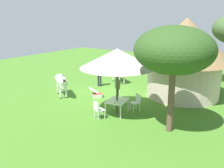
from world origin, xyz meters
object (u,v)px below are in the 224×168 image
(patio_chair_near_lawn, at_px, (136,101))
(patio_chair_near_hut, at_px, (98,109))
(thatched_hut, at_px, (185,54))
(standing_watcher, at_px, (99,72))
(shade_umbrella, at_px, (117,58))
(zebra_nearest_camera, at_px, (62,81))
(striped_lounge_chair, at_px, (96,93))
(zebra_by_umbrella, at_px, (118,69))
(acacia_tree_right_background, at_px, (174,50))
(guest_beside_umbrella, at_px, (117,86))
(patio_dining_table, at_px, (117,102))

(patio_chair_near_lawn, bearing_deg, patio_chair_near_hut, 94.99)
(patio_chair_near_lawn, relative_size, patio_chair_near_hut, 1.00)
(thatched_hut, bearing_deg, standing_watcher, -78.96)
(shade_umbrella, relative_size, zebra_nearest_camera, 2.07)
(shade_umbrella, bearing_deg, striped_lounge_chair, -121.25)
(standing_watcher, height_order, zebra_by_umbrella, standing_watcher)
(patio_chair_near_lawn, distance_m, zebra_by_umbrella, 5.98)
(patio_chair_near_hut, relative_size, standing_watcher, 0.52)
(patio_chair_near_lawn, height_order, acacia_tree_right_background, acacia_tree_right_background)
(patio_chair_near_hut, distance_m, guest_beside_umbrella, 2.81)
(thatched_hut, height_order, zebra_nearest_camera, thatched_hut)
(guest_beside_umbrella, distance_m, acacia_tree_right_background, 5.20)
(standing_watcher, bearing_deg, thatched_hut, 155.00)
(shade_umbrella, bearing_deg, standing_watcher, -133.25)
(zebra_nearest_camera, bearing_deg, patio_chair_near_lawn, 130.47)
(patio_dining_table, bearing_deg, patio_chair_near_lawn, 148.68)
(zebra_nearest_camera, bearing_deg, zebra_by_umbrella, -157.29)
(shade_umbrella, bearing_deg, zebra_by_umbrella, -147.58)
(striped_lounge_chair, height_order, zebra_by_umbrella, zebra_by_umbrella)
(guest_beside_umbrella, bearing_deg, acacia_tree_right_background, -163.86)
(zebra_nearest_camera, bearing_deg, shade_umbrella, 118.74)
(patio_chair_near_hut, height_order, striped_lounge_chair, patio_chair_near_hut)
(standing_watcher, relative_size, zebra_nearest_camera, 0.96)
(shade_umbrella, height_order, acacia_tree_right_background, acacia_tree_right_background)
(patio_dining_table, bearing_deg, standing_watcher, -133.25)
(shade_umbrella, height_order, patio_dining_table, shade_umbrella)
(shade_umbrella, xyz_separation_m, patio_chair_near_hut, (1.07, -0.42, -2.39))
(thatched_hut, xyz_separation_m, acacia_tree_right_background, (5.14, 1.23, 0.86))
(striped_lounge_chair, height_order, acacia_tree_right_background, acacia_tree_right_background)
(patio_dining_table, height_order, patio_chair_near_hut, patio_chair_near_hut)
(patio_dining_table, height_order, guest_beside_umbrella, guest_beside_umbrella)
(shade_umbrella, xyz_separation_m, patio_chair_near_lawn, (-0.98, 0.60, -2.39))
(guest_beside_umbrella, bearing_deg, zebra_by_umbrella, -15.42)
(patio_chair_near_hut, bearing_deg, guest_beside_umbrella, 124.47)
(patio_chair_near_lawn, xyz_separation_m, zebra_nearest_camera, (0.43, -5.13, 0.43))
(thatched_hut, relative_size, patio_chair_near_lawn, 6.21)
(thatched_hut, height_order, standing_watcher, thatched_hut)
(standing_watcher, distance_m, zebra_by_umbrella, 1.77)
(patio_dining_table, xyz_separation_m, patio_chair_near_hut, (1.07, -0.42, -0.13))
(patio_dining_table, distance_m, guest_beside_umbrella, 1.97)
(standing_watcher, relative_size, striped_lounge_chair, 1.83)
(zebra_nearest_camera, bearing_deg, patio_dining_table, 118.74)
(guest_beside_umbrella, xyz_separation_m, zebra_nearest_camera, (1.08, -3.48, -0.02))
(guest_beside_umbrella, relative_size, standing_watcher, 0.93)
(acacia_tree_right_background, bearing_deg, patio_chair_near_lawn, -118.99)
(guest_beside_umbrella, height_order, standing_watcher, standing_watcher)
(standing_watcher, bearing_deg, striped_lounge_chair, 85.94)
(thatched_hut, relative_size, shade_umbrella, 1.50)
(guest_beside_umbrella, bearing_deg, patio_chair_near_hut, 145.40)
(patio_dining_table, bearing_deg, thatched_hut, 159.76)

